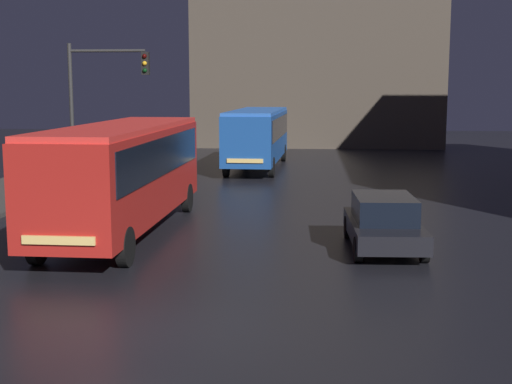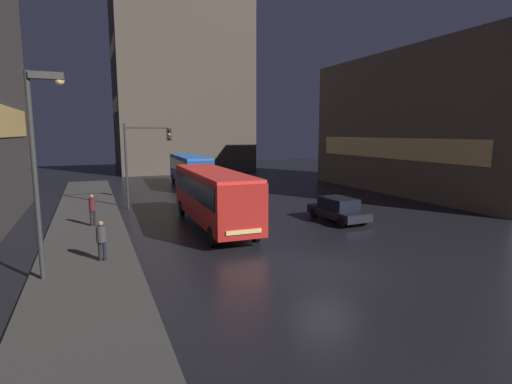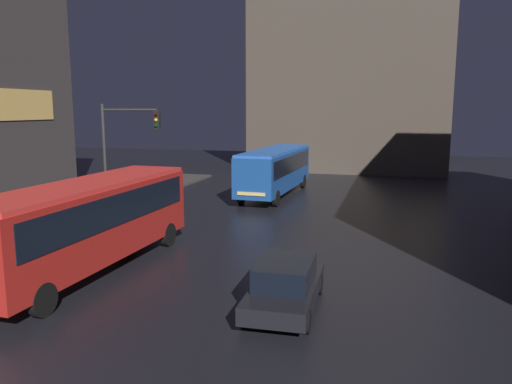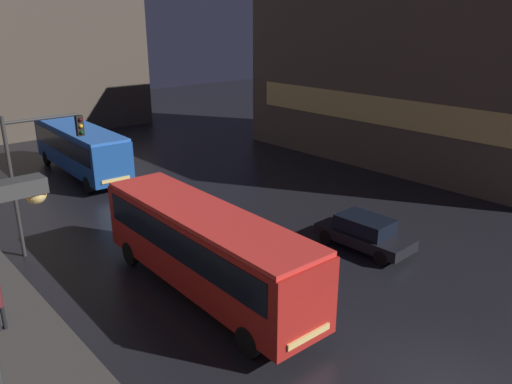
% 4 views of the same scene
% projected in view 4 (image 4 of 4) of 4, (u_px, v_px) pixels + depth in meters
% --- Properties ---
extents(sidewalk_left, '(4.00, 48.00, 0.15)m').
position_uv_depth(sidewalk_left, '(1.00, 349.00, 15.42)').
color(sidewalk_left, '#3D3A38').
rests_on(sidewalk_left, ground).
extents(building_right_block, '(10.07, 23.30, 12.45)m').
position_uv_depth(building_right_block, '(414.00, 71.00, 35.19)').
color(building_right_block, brown).
rests_on(building_right_block, ground).
extents(bus_near, '(2.77, 10.70, 3.28)m').
position_uv_depth(bus_near, '(205.00, 243.00, 18.07)').
color(bus_near, '#AD1E19').
rests_on(bus_near, ground).
extents(bus_far, '(2.89, 10.53, 3.15)m').
position_uv_depth(bus_far, '(80.00, 146.00, 32.19)').
color(bus_far, '#194793').
rests_on(bus_far, ground).
extents(car_taxi, '(1.98, 4.36, 1.47)m').
position_uv_depth(car_taxi, '(364.00, 232.00, 22.11)').
color(car_taxi, black).
rests_on(car_taxi, ground).
extents(traffic_light_main, '(3.31, 0.35, 6.10)m').
position_uv_depth(traffic_light_main, '(38.00, 159.00, 20.95)').
color(traffic_light_main, '#2D2D2D').
rests_on(traffic_light_main, ground).
extents(street_lamp_sidewalk, '(1.25, 0.36, 7.40)m').
position_uv_depth(street_lamp_sidewalk, '(6.00, 336.00, 7.75)').
color(street_lamp_sidewalk, '#2D2D2D').
rests_on(street_lamp_sidewalk, sidewalk_left).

